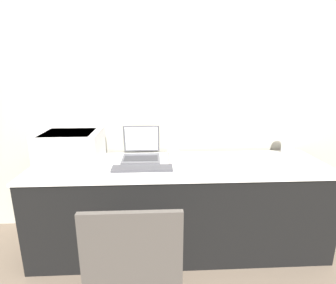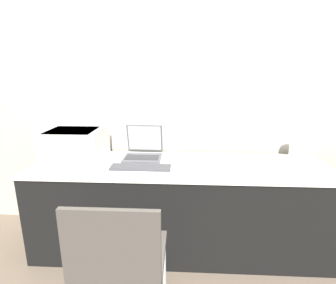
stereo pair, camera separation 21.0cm
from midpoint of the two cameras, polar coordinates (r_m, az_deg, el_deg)
name	(u,v)px [view 2 (the right image)]	position (r m, az deg, el deg)	size (l,w,h in m)	color
ground_plane	(178,272)	(2.22, 5.24, -26.44)	(14.00, 14.00, 0.00)	#6B5B4C
wall_back	(181,91)	(2.43, 5.34, 10.97)	(8.00, 0.05, 2.60)	#B7B2A3
table	(179,206)	(2.28, 5.17, -13.84)	(2.38, 0.67, 0.75)	black
printer	(75,144)	(2.28, -17.13, -0.36)	(0.47, 0.42, 0.27)	silver
laptop_left	(143,150)	(2.29, -2.79, -1.88)	(0.32, 0.33, 0.27)	#4C4C51
external_keyboard	(141,167)	(2.03, -3.03, -5.59)	(0.47, 0.13, 0.02)	#3D3D42
coffee_cup	(173,158)	(2.11, 3.98, -3.50)	(0.09, 0.09, 0.11)	white
mouse	(179,167)	(2.02, 5.38, -5.54)	(0.06, 0.04, 0.03)	silver
metal_pitcher	(296,145)	(2.54, 28.32, -0.58)	(0.11, 0.11, 0.26)	silver
chair	(119,256)	(1.54, -6.40, -23.58)	(0.48, 0.48, 0.87)	#4C4742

